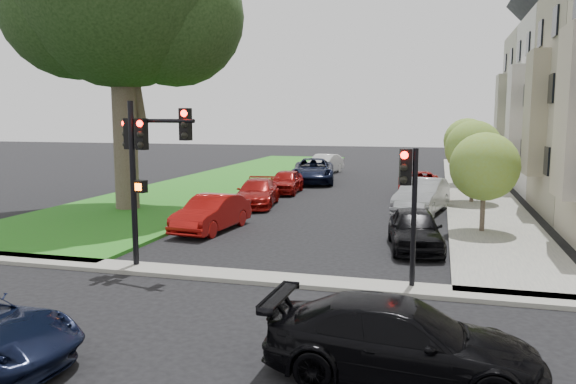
% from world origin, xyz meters
% --- Properties ---
extents(ground, '(140.00, 140.00, 0.00)m').
position_xyz_m(ground, '(0.00, 0.00, 0.00)').
color(ground, black).
rests_on(ground, ground).
extents(grass_strip, '(8.00, 44.00, 0.12)m').
position_xyz_m(grass_strip, '(-9.00, 24.00, 0.06)').
color(grass_strip, '#2B6320').
rests_on(grass_strip, ground).
extents(sidewalk_right, '(3.50, 44.00, 0.12)m').
position_xyz_m(sidewalk_right, '(6.75, 24.00, 0.06)').
color(sidewalk_right, slate).
rests_on(sidewalk_right, ground).
extents(sidewalk_cross, '(60.00, 1.00, 0.12)m').
position_xyz_m(sidewalk_cross, '(0.00, 2.00, 0.06)').
color(sidewalk_cross, slate).
rests_on(sidewalk_cross, ground).
extents(house_d, '(7.70, 7.55, 15.97)m').
position_xyz_m(house_d, '(12.45, 30.50, 6.93)').
color(house_d, slate).
rests_on(house_d, ground).
extents(small_tree_a, '(2.53, 2.53, 3.80)m').
position_xyz_m(small_tree_a, '(6.20, 9.86, 2.53)').
color(small_tree_a, '#30291E').
rests_on(small_tree_a, ground).
extents(small_tree_b, '(2.79, 2.79, 4.18)m').
position_xyz_m(small_tree_b, '(6.20, 17.36, 2.78)').
color(small_tree_b, '#30291E').
rests_on(small_tree_b, ground).
extents(small_tree_c, '(2.84, 2.84, 4.26)m').
position_xyz_m(small_tree_c, '(6.20, 24.99, 2.83)').
color(small_tree_c, '#30291E').
rests_on(small_tree_c, ground).
extents(traffic_signal_main, '(2.35, 0.66, 4.80)m').
position_xyz_m(traffic_signal_main, '(-3.42, 2.23, 3.31)').
color(traffic_signal_main, black).
rests_on(traffic_signal_main, ground).
extents(traffic_signal_secondary, '(0.48, 0.39, 3.60)m').
position_xyz_m(traffic_signal_secondary, '(3.89, 2.19, 2.51)').
color(traffic_signal_secondary, black).
rests_on(traffic_signal_secondary, ground).
extents(car_cross_far, '(4.67, 2.03, 1.34)m').
position_xyz_m(car_cross_far, '(4.07, -2.82, 0.67)').
color(car_cross_far, black).
rests_on(car_cross_far, ground).
extents(car_parked_0, '(2.19, 4.22, 1.37)m').
position_xyz_m(car_parked_0, '(3.88, 6.71, 0.69)').
color(car_parked_0, black).
rests_on(car_parked_0, ground).
extents(car_parked_1, '(2.53, 5.00, 1.57)m').
position_xyz_m(car_parked_1, '(3.87, 13.91, 0.79)').
color(car_parked_1, '#999BA0').
rests_on(car_parked_1, ground).
extents(car_parked_2, '(2.64, 5.13, 1.39)m').
position_xyz_m(car_parked_2, '(3.59, 19.13, 0.69)').
color(car_parked_2, maroon).
rests_on(car_parked_2, ground).
extents(car_parked_5, '(1.87, 4.30, 1.38)m').
position_xyz_m(car_parked_5, '(-3.78, 7.75, 0.69)').
color(car_parked_5, maroon).
rests_on(car_parked_5, ground).
extents(car_parked_6, '(2.44, 4.70, 1.30)m').
position_xyz_m(car_parked_6, '(-3.97, 13.86, 0.65)').
color(car_parked_6, maroon).
rests_on(car_parked_6, ground).
extents(car_parked_7, '(1.84, 4.02, 1.34)m').
position_xyz_m(car_parked_7, '(-3.86, 18.79, 0.67)').
color(car_parked_7, maroon).
rests_on(car_parked_7, ground).
extents(car_parked_8, '(3.70, 6.19, 1.61)m').
position_xyz_m(car_parked_8, '(-3.44, 24.05, 0.81)').
color(car_parked_8, black).
rests_on(car_parked_8, ground).
extents(car_parked_9, '(2.36, 4.68, 1.47)m').
position_xyz_m(car_parked_9, '(-3.91, 30.05, 0.74)').
color(car_parked_9, silver).
rests_on(car_parked_9, ground).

